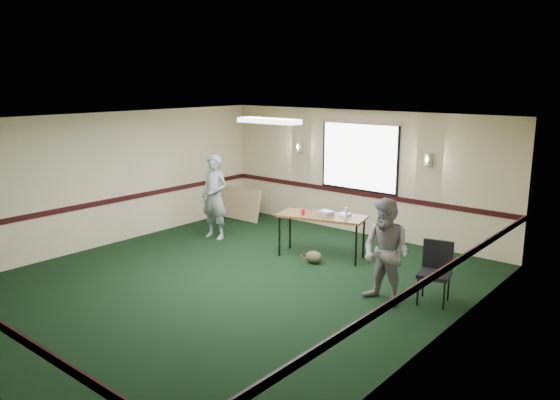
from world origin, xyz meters
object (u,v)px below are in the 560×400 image
Objects in this scene: folding_table at (322,218)px; person_left at (215,197)px; person_right at (386,252)px; conference_chair at (436,267)px; projector at (325,213)px.

folding_table is 0.98× the size of person_left.
folding_table is at bearing 157.29° from person_right.
conference_chair is 0.84m from person_right.
projector is at bearing 3.48° from person_left.
person_left reaches higher than projector.
conference_chair reaches higher than folding_table.
projector is at bearing 151.90° from conference_chair.
projector is 0.17× the size of person_right.
projector is 2.62m from conference_chair.
conference_chair is 5.10m from person_left.
conference_chair is at bearing 55.13° from person_right.
person_right is at bearing -16.19° from person_left.
projector is 2.33m from person_right.
person_left is (-5.08, 0.23, 0.35)m from conference_chair.
person_left is (-2.50, -0.40, 0.13)m from folding_table.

